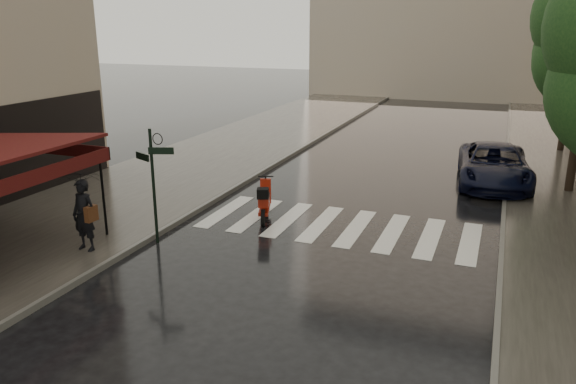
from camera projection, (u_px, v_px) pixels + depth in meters
The scene contains 9 objects.
ground at pixel (126, 299), 12.01m from camera, with size 120.00×120.00×0.00m, color black.
sidewalk_near at pixel (211, 158), 24.26m from camera, with size 6.00×60.00×0.12m, color #38332D.
curb_near at pixel (276, 164), 23.20m from camera, with size 0.12×60.00×0.16m, color #595651.
curb_far at pixel (505, 186), 20.12m from camera, with size 0.12×60.00×0.16m, color #595651.
crosswalk at pixel (338, 226), 16.33m from camera, with size 7.85×3.20×0.01m.
signpost at pixel (153, 177), 14.57m from camera, with size 1.17×0.29×3.10m.
pedestrian_with_umbrella at pixel (81, 186), 13.85m from camera, with size 1.16×1.18×2.55m.
scooter at pixel (264, 202), 16.76m from camera, with size 0.83×1.72×1.17m.
parked_car at pixel (494, 165), 20.34m from camera, with size 2.41×5.22×1.45m, color black.
Camera 1 is at (7.16, -8.84, 5.66)m, focal length 35.00 mm.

